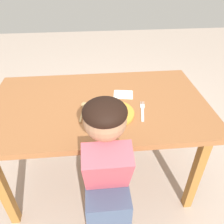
{
  "coord_description": "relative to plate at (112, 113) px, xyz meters",
  "views": [
    {
      "loc": [
        -0.03,
        -1.16,
        1.46
      ],
      "look_at": [
        0.07,
        -0.14,
        0.72
      ],
      "focal_mm": 35.67,
      "sensor_mm": 36.0,
      "label": 1
    }
  ],
  "objects": [
    {
      "name": "ground_plane",
      "position": [
        -0.08,
        0.14,
        -0.71
      ],
      "size": [
        8.0,
        8.0,
        0.0
      ],
      "primitive_type": "plane",
      "color": "#B6A292"
    },
    {
      "name": "dining_table",
      "position": [
        -0.08,
        0.14,
        -0.09
      ],
      "size": [
        1.36,
        0.81,
        0.7
      ],
      "color": "#955A32",
      "rests_on": "ground_plane"
    },
    {
      "name": "plate",
      "position": [
        0.0,
        0.0,
        0.0
      ],
      "size": [
        0.26,
        0.26,
        0.06
      ],
      "color": "gold",
      "rests_on": "dining_table"
    },
    {
      "name": "fork",
      "position": [
        0.18,
        0.01,
        -0.01
      ],
      "size": [
        0.06,
        0.2,
        0.01
      ],
      "rotation": [
        0.0,
        0.0,
        1.37
      ],
      "color": "silver",
      "rests_on": "dining_table"
    },
    {
      "name": "spoon",
      "position": [
        -0.17,
        0.07,
        -0.01
      ],
      "size": [
        0.05,
        0.2,
        0.02
      ],
      "rotation": [
        0.0,
        0.0,
        1.45
      ],
      "color": "tan",
      "rests_on": "dining_table"
    },
    {
      "name": "person",
      "position": [
        -0.06,
        -0.39,
        -0.15
      ],
      "size": [
        0.21,
        0.42,
        1.01
      ],
      "color": "#41506D",
      "rests_on": "ground_plane"
    },
    {
      "name": "napkin",
      "position": [
        0.09,
        0.21,
        -0.01
      ],
      "size": [
        0.14,
        0.12,
        0.0
      ],
      "primitive_type": "cube",
      "rotation": [
        0.0,
        0.0,
        -0.16
      ],
      "color": "white",
      "rests_on": "dining_table"
    }
  ]
}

